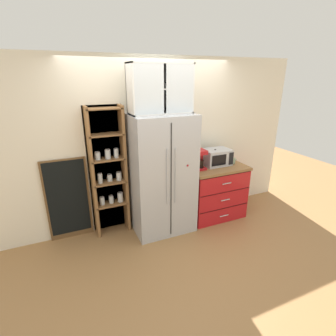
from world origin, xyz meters
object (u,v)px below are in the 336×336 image
Objects in this scene: mug_red at (213,162)px; mug_sage at (233,161)px; coffee_maker at (199,159)px; microwave at (217,157)px; bottle_amber at (215,158)px; refrigerator at (162,175)px; chalkboard_menu at (68,199)px.

mug_sage is at bearing -14.64° from mug_red.
microwave is at bearing 6.72° from coffee_maker.
refrigerator is at bearing -176.84° from bottle_amber.
chalkboard_menu is at bearing 173.37° from mug_sage.
refrigerator is 1.00m from microwave.
chalkboard_menu is (-2.31, 0.25, -0.41)m from microwave.
mug_sage is (0.64, -0.01, -0.11)m from coffee_maker.
coffee_maker is 0.26× the size of chalkboard_menu.
mug_sage is 0.46× the size of bottle_amber.
microwave is at bearing 3.53° from refrigerator.
chalkboard_menu is at bearing 173.62° from bottle_amber.
refrigerator is at bearing -178.27° from coffee_maker.
bottle_amber is 0.22× the size of chalkboard_menu.
bottle_amber reaches higher than microwave.
mug_red is at bearing 5.35° from refrigerator.
coffee_maker is 2.80× the size of mug_red.
chalkboard_menu reaches higher than mug_sage.
refrigerator is 4.05× the size of microwave.
microwave is 3.97× the size of mug_red.
microwave is at bearing -36.77° from mug_red.
refrigerator is 16.07× the size of mug_red.
chalkboard_menu reaches higher than microwave.
mug_red is (0.32, 0.07, -0.11)m from coffee_maker.
microwave is at bearing -6.06° from chalkboard_menu.
coffee_maker is at bearing -8.36° from chalkboard_menu.
mug_sage is 0.33m from mug_red.
bottle_amber reaches higher than mug_sage.
refrigerator is 14.67× the size of mug_sage.
refrigerator is 1.39m from chalkboard_menu.
refrigerator is at bearing -174.65° from mug_red.
coffee_maker reaches higher than mug_sage.
coffee_maker is 1.16× the size of bottle_amber.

